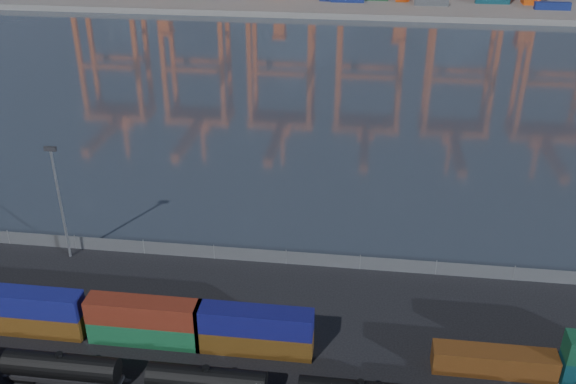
# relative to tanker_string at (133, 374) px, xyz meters

# --- Properties ---
(harbor_water) EXTENTS (700.00, 700.00, 0.00)m
(harbor_water) POSITION_rel_tanker_string_xyz_m (12.63, 101.93, -1.95)
(harbor_water) COLOR #272E38
(harbor_water) RESTS_ON ground
(container_row_north) EXTENTS (142.55, 2.65, 5.64)m
(container_row_north) POSITION_rel_tanker_string_xyz_m (14.14, 7.30, 0.46)
(container_row_north) COLOR navy
(container_row_north) RESTS_ON ground
(tanker_string) EXTENTS (121.17, 2.72, 3.90)m
(tanker_string) POSITION_rel_tanker_string_xyz_m (0.00, 0.00, 0.00)
(tanker_string) COLOR black
(tanker_string) RESTS_ON ground
(waterfront_fence) EXTENTS (160.12, 0.12, 2.20)m
(waterfront_fence) POSITION_rel_tanker_string_xyz_m (12.63, 24.93, -0.95)
(waterfront_fence) COLOR #595B5E
(waterfront_fence) RESTS_ON ground
(yard_light_mast) EXTENTS (1.60, 0.40, 16.60)m
(yard_light_mast) POSITION_rel_tanker_string_xyz_m (-17.37, 22.93, 7.34)
(yard_light_mast) COLOR slate
(yard_light_mast) RESTS_ON ground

